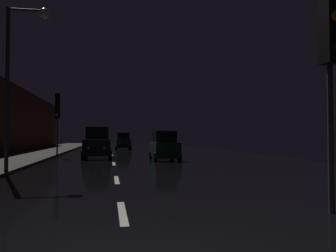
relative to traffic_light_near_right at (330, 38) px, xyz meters
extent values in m
cube|color=black|center=(-4.24, 22.24, -3.63)|extent=(25.28, 84.00, 0.02)
cube|color=#38332B|center=(-10.69, 22.24, -3.55)|extent=(4.40, 84.00, 0.15)
cube|color=beige|center=(-4.24, 0.74, -3.62)|extent=(0.16, 2.20, 0.01)
cube|color=beige|center=(-4.24, 5.98, -3.62)|extent=(0.16, 2.20, 0.01)
cube|color=beige|center=(-4.24, 13.14, -3.62)|extent=(0.16, 2.20, 0.01)
cube|color=beige|center=(-4.24, 22.30, -3.62)|extent=(0.16, 2.20, 0.01)
cube|color=beige|center=(-4.24, 21.78, -3.62)|extent=(0.16, 2.20, 0.01)
cube|color=beige|center=(-4.24, 33.23, -3.62)|extent=(0.16, 2.20, 0.01)
cylinder|color=#38383A|center=(0.00, 0.02, -2.09)|extent=(0.12, 0.12, 3.07)
cube|color=black|center=(0.00, 0.02, 0.40)|extent=(0.35, 0.38, 1.90)
sphere|color=orange|center=(0.02, -0.16, 0.40)|extent=(0.22, 0.22, 0.22)
sphere|color=black|center=(0.02, -0.16, -0.23)|extent=(0.22, 0.22, 0.22)
cylinder|color=#38383A|center=(-8.39, 20.37, -2.17)|extent=(0.12, 0.12, 2.90)
cube|color=black|center=(-8.39, 20.37, 0.23)|extent=(0.33, 0.36, 1.90)
sphere|color=black|center=(-8.40, 20.19, 0.87)|extent=(0.22, 0.22, 0.22)
sphere|color=black|center=(-8.40, 20.19, 0.23)|extent=(0.22, 0.22, 0.22)
sphere|color=#19D84C|center=(-8.40, 20.19, -0.40)|extent=(0.22, 0.22, 0.22)
cylinder|color=#2D2D30|center=(-8.59, 8.23, -0.22)|extent=(0.16, 0.16, 6.81)
cylinder|color=#2D2D30|center=(-7.89, 8.23, 3.14)|extent=(1.40, 0.10, 0.10)
sphere|color=beige|center=(-7.19, 8.23, 3.04)|extent=(0.44, 0.44, 0.44)
cube|color=black|center=(-5.35, 18.81, -2.82)|extent=(1.86, 4.34, 1.14)
cube|color=black|center=(-5.35, 18.97, -1.82)|extent=(1.58, 2.17, 0.87)
cylinder|color=black|center=(-4.44, 17.29, -3.29)|extent=(0.23, 0.66, 0.66)
cylinder|color=black|center=(-6.26, 17.29, -3.29)|extent=(0.23, 0.66, 0.66)
cylinder|color=black|center=(-4.44, 20.33, -3.29)|extent=(0.23, 0.66, 0.66)
cylinder|color=black|center=(-6.26, 20.33, -3.29)|extent=(0.23, 0.66, 0.66)
sphere|color=white|center=(-4.84, 16.69, -2.82)|extent=(0.19, 0.19, 0.19)
sphere|color=white|center=(-5.86, 16.69, -2.82)|extent=(0.19, 0.19, 0.19)
sphere|color=red|center=(-4.84, 20.94, -2.82)|extent=(0.19, 0.19, 0.19)
sphere|color=red|center=(-5.86, 20.94, -2.82)|extent=(0.19, 0.19, 0.19)
cube|color=#0F3819|center=(-2.85, 34.70, -2.91)|extent=(1.66, 3.88, 1.02)
cube|color=black|center=(-2.85, 34.57, -2.01)|extent=(1.41, 1.94, 0.78)
cylinder|color=black|center=(-3.66, 36.06, -3.33)|extent=(0.20, 0.59, 0.59)
cylinder|color=black|center=(-2.04, 36.06, -3.33)|extent=(0.20, 0.59, 0.59)
cylinder|color=black|center=(-3.66, 33.35, -3.33)|extent=(0.20, 0.59, 0.59)
cylinder|color=black|center=(-2.04, 33.35, -3.33)|extent=(0.20, 0.59, 0.59)
sphere|color=slate|center=(-3.31, 36.61, -2.91)|extent=(0.17, 0.17, 0.17)
sphere|color=slate|center=(-2.39, 36.61, -2.91)|extent=(0.17, 0.17, 0.17)
sphere|color=red|center=(-3.31, 32.80, -2.91)|extent=(0.17, 0.17, 0.17)
sphere|color=red|center=(-2.39, 32.80, -2.91)|extent=(0.17, 0.17, 0.17)
cube|color=#0F3819|center=(-0.90, 15.94, -2.94)|extent=(1.58, 3.70, 0.97)
cube|color=black|center=(-0.90, 15.81, -2.09)|extent=(1.35, 1.85, 0.74)
cylinder|color=black|center=(-1.68, 17.24, -3.34)|extent=(0.19, 0.56, 0.56)
cylinder|color=black|center=(-0.13, 17.24, -3.34)|extent=(0.19, 0.56, 0.56)
cylinder|color=black|center=(-1.68, 14.65, -3.34)|extent=(0.19, 0.56, 0.56)
cylinder|color=black|center=(-0.13, 14.65, -3.34)|extent=(0.19, 0.56, 0.56)
sphere|color=slate|center=(-1.34, 17.75, -2.94)|extent=(0.16, 0.16, 0.16)
sphere|color=slate|center=(-0.47, 17.75, -2.94)|extent=(0.16, 0.16, 0.16)
sphere|color=red|center=(-1.34, 14.13, -2.94)|extent=(0.16, 0.16, 0.16)
sphere|color=red|center=(-0.47, 14.13, -2.94)|extent=(0.16, 0.16, 0.16)
camera|label=1|loc=(-4.52, -6.28, -2.05)|focal=36.14mm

